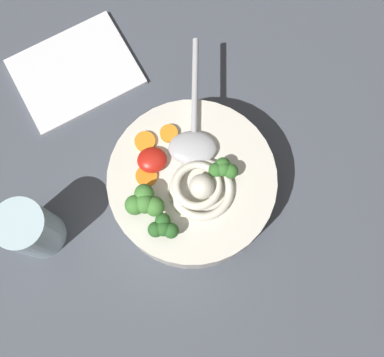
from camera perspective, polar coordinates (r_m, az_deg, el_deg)
name	(u,v)px	position (r cm, az deg, el deg)	size (l,w,h in cm)	color
table_slab	(202,187)	(67.52, 1.23, -0.96)	(99.16, 99.16, 3.25)	#474C56
soup_bowl	(192,185)	(62.28, 0.00, -0.76)	(21.18, 21.18, 6.78)	silver
noodle_pile	(200,188)	(57.71, 1.02, -1.10)	(8.70, 8.53, 3.50)	silver
soup_spoon	(193,137)	(59.83, 0.08, 4.92)	(6.49, 17.49, 1.60)	#B7B7BC
chili_sauce_dollop	(152,160)	(59.09, -4.78, 2.21)	(3.67, 3.31, 1.65)	red
broccoli_floret_front	(145,202)	(56.33, -5.65, -2.84)	(4.68, 4.03, 3.70)	#7A9E60
broccoli_floret_center	(223,168)	(57.73, 3.73, 1.23)	(3.58, 3.08, 2.83)	#7A9E60
broccoli_floret_beside_noodles	(163,228)	(56.15, -3.44, -5.84)	(3.64, 3.13, 2.88)	#7A9E60
carrot_slice_beside_chili	(169,134)	(60.53, -2.76, 5.36)	(2.28, 2.28, 0.73)	orange
carrot_slice_left	(147,179)	(59.13, -5.41, -0.03)	(2.67, 2.67, 0.43)	orange
carrot_slice_extra_a	(145,142)	(60.45, -5.60, 4.38)	(2.63, 2.63, 0.62)	orange
drinking_glass	(31,229)	(62.87, -18.59, -5.77)	(6.25, 6.25, 10.03)	silver
folded_napkin	(75,72)	(73.43, -13.72, 12.22)	(16.82, 13.23, 0.80)	white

